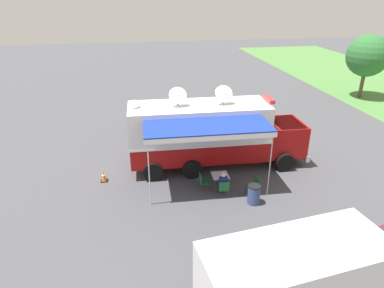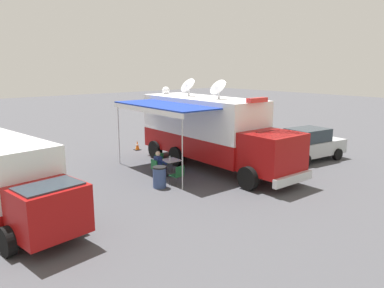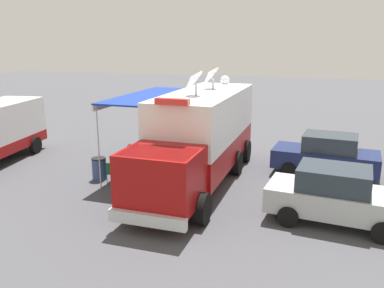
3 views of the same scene
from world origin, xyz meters
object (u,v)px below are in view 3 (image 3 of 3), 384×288
object	(u,v)px
traffic_cone	(215,140)
trash_bin	(99,169)
folding_chair_at_table	(128,160)
car_far_corner	(336,195)
folding_table	(145,159)
car_behind_truck	(326,155)
water_bottle	(142,155)
folding_chair_spare_by_truck	(113,171)
folding_chair_beside_table	(153,157)
command_truck	(199,134)
seated_responder	(132,158)

from	to	relation	value
traffic_cone	trash_bin	bearing A→B (deg)	64.79
folding_chair_at_table	car_far_corner	bearing A→B (deg)	162.25
folding_chair_at_table	traffic_cone	xyz separation A→B (m)	(-2.49, -5.55, -0.23)
folding_chair_at_table	traffic_cone	distance (m)	6.09
folding_table	trash_bin	bearing A→B (deg)	38.12
folding_table	car_behind_truck	size ratio (longest dim) A/B	0.19
water_bottle	folding_chair_at_table	xyz separation A→B (m)	(0.70, -0.11, -0.32)
traffic_cone	car_far_corner	world-z (taller)	car_far_corner
car_far_corner	folding_chair_spare_by_truck	bearing A→B (deg)	-7.95
folding_table	folding_chair_at_table	bearing A→B (deg)	-3.04
folding_table	folding_chair_spare_by_truck	distance (m)	1.64
folding_table	car_far_corner	size ratio (longest dim) A/B	0.19
trash_bin	car_far_corner	world-z (taller)	car_far_corner
folding_chair_beside_table	trash_bin	world-z (taller)	trash_bin
folding_chair_beside_table	car_far_corner	xyz separation A→B (m)	(-7.43, 3.45, 0.37)
folding_chair_at_table	trash_bin	xyz separation A→B (m)	(0.70, 1.22, -0.06)
command_truck	folding_table	distance (m)	2.74
folding_chair_spare_by_truck	seated_responder	xyz separation A→B (m)	(-0.11, -1.50, 0.14)
folding_chair_spare_by_truck	folding_chair_at_table	bearing A→B (deg)	-87.08
seated_responder	car_behind_truck	distance (m)	8.15
seated_responder	car_far_corner	xyz separation A→B (m)	(-8.07, 2.64, 0.23)
trash_bin	car_behind_truck	xyz separation A→B (m)	(-8.80, -3.17, 0.42)
folding_chair_spare_by_truck	trash_bin	distance (m)	0.83
folding_chair_at_table	car_behind_truck	bearing A→B (deg)	-166.47
folding_table	trash_bin	world-z (taller)	trash_bin
folding_chair_at_table	car_behind_truck	size ratio (longest dim) A/B	0.20
traffic_cone	water_bottle	bearing A→B (deg)	72.51
car_behind_truck	trash_bin	bearing A→B (deg)	19.80
folding_chair_spare_by_truck	seated_responder	world-z (taller)	seated_responder
car_behind_truck	car_far_corner	world-z (taller)	same
water_bottle	car_far_corner	xyz separation A→B (m)	(-7.55, 2.53, 0.05)
water_bottle	folding_chair_beside_table	distance (m)	0.98
traffic_cone	seated_responder	bearing A→B (deg)	67.52
folding_chair_beside_table	car_far_corner	world-z (taller)	car_far_corner
trash_bin	folding_table	bearing A→B (deg)	-141.88
folding_chair_beside_table	seated_responder	size ratio (longest dim) A/B	0.70
seated_responder	folding_chair_beside_table	bearing A→B (deg)	-128.18
folding_chair_beside_table	command_truck	bearing A→B (deg)	156.93
folding_chair_at_table	car_far_corner	size ratio (longest dim) A/B	0.20
water_bottle	folding_chair_at_table	size ratio (longest dim) A/B	0.26
command_truck	folding_table	bearing A→B (deg)	-4.02
water_bottle	seated_responder	distance (m)	0.56
water_bottle	car_far_corner	world-z (taller)	car_far_corner
folding_chair_beside_table	traffic_cone	world-z (taller)	folding_chair_beside_table
car_behind_truck	folding_chair_beside_table	bearing A→B (deg)	8.92
folding_chair_spare_by_truck	traffic_cone	distance (m)	7.46
trash_bin	car_far_corner	bearing A→B (deg)	170.96
command_truck	car_far_corner	distance (m)	5.69
seated_responder	car_behind_truck	size ratio (longest dim) A/B	0.29
water_bottle	traffic_cone	xyz separation A→B (m)	(-1.79, -5.66, -0.55)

